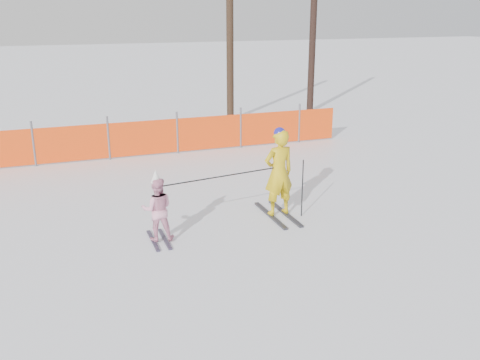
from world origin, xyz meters
name	(u,v)px	position (x,y,z in m)	size (l,w,h in m)	color
ground	(249,238)	(0.00, 0.00, 0.00)	(120.00, 120.00, 0.00)	white
adult	(279,173)	(0.98, 0.88, 0.94)	(0.70, 1.56, 1.88)	black
child	(157,209)	(-1.63, 0.47, 0.64)	(0.65, 0.97, 1.39)	black
ski_poles	(250,181)	(0.27, 0.67, 0.90)	(2.95, 0.40, 1.22)	black
safety_fence	(55,145)	(-3.22, 6.53, 0.56)	(17.24, 0.06, 1.25)	#595960
tree_trunks	(273,35)	(5.21, 11.00, 3.14)	(3.99, 0.81, 6.35)	#322216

